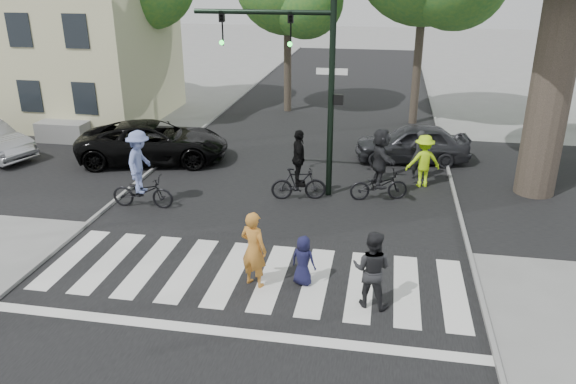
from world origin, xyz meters
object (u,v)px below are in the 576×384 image
(pedestrian_child, at_px, (303,261))
(car_grey, at_px, (412,143))
(traffic_signal, at_px, (303,67))
(cyclist_mid, at_px, (299,172))
(pedestrian_woman, at_px, (254,249))
(cyclist_left, at_px, (141,175))
(cyclist_right, at_px, (380,169))
(pedestrian_adult, at_px, (372,269))
(car_suv, at_px, (154,142))

(pedestrian_child, height_order, car_grey, car_grey)
(traffic_signal, bearing_deg, cyclist_mid, -91.05)
(pedestrian_woman, relative_size, cyclist_mid, 0.81)
(pedestrian_child, relative_size, cyclist_left, 0.50)
(cyclist_right, bearing_deg, cyclist_left, -165.14)
(car_grey, bearing_deg, pedestrian_woman, -27.34)
(traffic_signal, distance_m, car_grey, 6.02)
(pedestrian_adult, relative_size, cyclist_right, 0.76)
(car_grey, bearing_deg, cyclist_right, -21.46)
(traffic_signal, height_order, car_grey, traffic_signal)
(cyclist_mid, bearing_deg, traffic_signal, 88.95)
(pedestrian_woman, distance_m, pedestrian_adult, 2.58)
(traffic_signal, distance_m, pedestrian_woman, 6.36)
(pedestrian_adult, height_order, cyclist_mid, cyclist_mid)
(pedestrian_woman, relative_size, car_suv, 0.33)
(traffic_signal, bearing_deg, cyclist_right, -2.77)
(cyclist_mid, bearing_deg, pedestrian_adult, -66.24)
(traffic_signal, distance_m, pedestrian_adult, 7.09)
(pedestrian_woman, xyz_separation_m, pedestrian_child, (1.06, 0.23, -0.30))
(pedestrian_child, bearing_deg, pedestrian_woman, 29.24)
(cyclist_mid, bearing_deg, car_suv, 155.26)
(pedestrian_adult, relative_size, car_grey, 0.42)
(pedestrian_woman, relative_size, pedestrian_child, 1.51)
(pedestrian_woman, height_order, car_suv, pedestrian_woman)
(car_suv, bearing_deg, pedestrian_woman, -157.21)
(pedestrian_adult, distance_m, cyclist_mid, 5.92)
(cyclist_left, distance_m, car_suv, 4.23)
(pedestrian_child, relative_size, car_suv, 0.22)
(traffic_signal, relative_size, pedestrian_child, 5.18)
(pedestrian_child, distance_m, car_grey, 9.47)
(cyclist_right, bearing_deg, car_grey, 74.74)
(cyclist_right, relative_size, car_suv, 0.42)
(pedestrian_adult, bearing_deg, cyclist_left, -18.48)
(car_suv, bearing_deg, cyclist_left, -174.86)
(pedestrian_child, bearing_deg, traffic_signal, -63.83)
(pedestrian_child, bearing_deg, cyclist_right, -89.08)
(car_suv, bearing_deg, traffic_signal, -123.13)
(pedestrian_adult, xyz_separation_m, car_suv, (-8.09, 8.04, -0.11))
(pedestrian_child, height_order, car_suv, car_suv)
(pedestrian_adult, height_order, cyclist_right, cyclist_right)
(pedestrian_child, bearing_deg, car_suv, -31.66)
(pedestrian_child, xyz_separation_m, cyclist_left, (-5.28, 3.44, 0.42))
(pedestrian_adult, height_order, car_grey, pedestrian_adult)
(pedestrian_adult, bearing_deg, pedestrian_woman, 4.34)
(pedestrian_child, bearing_deg, car_grey, -88.78)
(pedestrian_woman, height_order, car_grey, pedestrian_woman)
(cyclist_mid, relative_size, car_suv, 0.41)
(cyclist_left, xyz_separation_m, cyclist_right, (6.78, 1.80, -0.01))
(car_suv, bearing_deg, pedestrian_child, -151.48)
(pedestrian_woman, bearing_deg, car_grey, -88.62)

